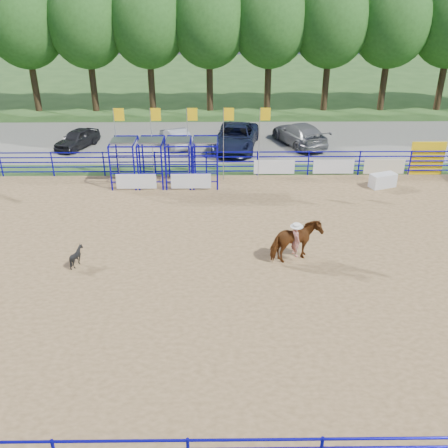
{
  "coord_description": "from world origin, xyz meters",
  "views": [
    {
      "loc": [
        0.72,
        -17.72,
        10.69
      ],
      "look_at": [
        0.94,
        1.0,
        1.3
      ],
      "focal_mm": 40.0,
      "sensor_mm": 36.0,
      "label": 1
    }
  ],
  "objects_px": {
    "calf": "(77,256)",
    "car_c": "(236,137)",
    "car_a": "(77,139)",
    "car_b": "(176,137)",
    "car_d": "(299,134)",
    "horse_and_rider": "(296,240)",
    "announcer_table": "(383,180)"
  },
  "relations": [
    {
      "from": "calf",
      "to": "car_c",
      "type": "relative_size",
      "value": 0.14
    },
    {
      "from": "horse_and_rider",
      "to": "car_b",
      "type": "bearing_deg",
      "value": 111.24
    },
    {
      "from": "announcer_table",
      "to": "car_b",
      "type": "bearing_deg",
      "value": 147.7
    },
    {
      "from": "calf",
      "to": "car_c",
      "type": "distance_m",
      "value": 16.72
    },
    {
      "from": "calf",
      "to": "car_a",
      "type": "distance_m",
      "value": 16.05
    },
    {
      "from": "horse_and_rider",
      "to": "calf",
      "type": "height_order",
      "value": "horse_and_rider"
    },
    {
      "from": "car_a",
      "to": "car_b",
      "type": "relative_size",
      "value": 0.97
    },
    {
      "from": "horse_and_rider",
      "to": "car_a",
      "type": "distance_m",
      "value": 19.96
    },
    {
      "from": "calf",
      "to": "car_b",
      "type": "bearing_deg",
      "value": -38.24
    },
    {
      "from": "car_d",
      "to": "car_c",
      "type": "bearing_deg",
      "value": -9.24
    },
    {
      "from": "calf",
      "to": "car_a",
      "type": "bearing_deg",
      "value": -14.09
    },
    {
      "from": "car_c",
      "to": "car_d",
      "type": "bearing_deg",
      "value": 20.11
    },
    {
      "from": "car_d",
      "to": "announcer_table",
      "type": "bearing_deg",
      "value": 94.65
    },
    {
      "from": "car_a",
      "to": "car_b",
      "type": "bearing_deg",
      "value": 26.13
    },
    {
      "from": "car_a",
      "to": "car_d",
      "type": "relative_size",
      "value": 0.7
    },
    {
      "from": "car_a",
      "to": "car_b",
      "type": "height_order",
      "value": "car_a"
    },
    {
      "from": "horse_and_rider",
      "to": "calf",
      "type": "xyz_separation_m",
      "value": [
        -8.94,
        -0.26,
        -0.53
      ]
    },
    {
      "from": "calf",
      "to": "car_b",
      "type": "height_order",
      "value": "car_b"
    },
    {
      "from": "car_a",
      "to": "car_d",
      "type": "distance_m",
      "value": 15.3
    },
    {
      "from": "announcer_table",
      "to": "horse_and_rider",
      "type": "bearing_deg",
      "value": -127.1
    },
    {
      "from": "car_d",
      "to": "car_a",
      "type": "bearing_deg",
      "value": -18.14
    },
    {
      "from": "calf",
      "to": "car_c",
      "type": "xyz_separation_m",
      "value": [
        6.97,
        15.19,
        0.39
      ]
    },
    {
      "from": "car_b",
      "to": "car_d",
      "type": "distance_m",
      "value": 8.56
    },
    {
      "from": "calf",
      "to": "car_b",
      "type": "relative_size",
      "value": 0.21
    },
    {
      "from": "car_a",
      "to": "car_c",
      "type": "distance_m",
      "value": 10.85
    },
    {
      "from": "car_a",
      "to": "car_c",
      "type": "bearing_deg",
      "value": 21.47
    },
    {
      "from": "calf",
      "to": "announcer_table",
      "type": "bearing_deg",
      "value": -89.19
    },
    {
      "from": "horse_and_rider",
      "to": "car_c",
      "type": "relative_size",
      "value": 0.41
    },
    {
      "from": "car_c",
      "to": "horse_and_rider",
      "type": "bearing_deg",
      "value": -72.98
    },
    {
      "from": "horse_and_rider",
      "to": "car_b",
      "type": "height_order",
      "value": "horse_and_rider"
    },
    {
      "from": "horse_and_rider",
      "to": "car_d",
      "type": "relative_size",
      "value": 0.45
    },
    {
      "from": "announcer_table",
      "to": "car_a",
      "type": "bearing_deg",
      "value": 158.7
    }
  ]
}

